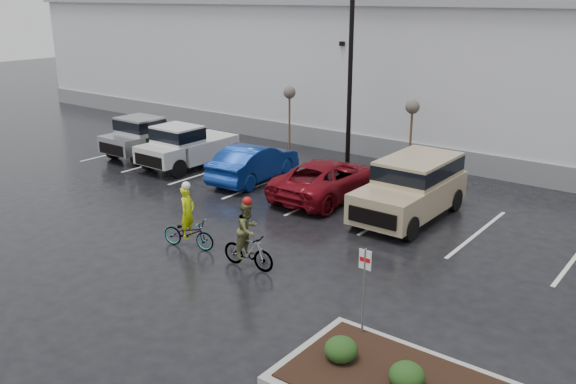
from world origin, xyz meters
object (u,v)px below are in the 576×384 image
Objects in this scene: pickup_silver at (155,134)px; sapling_mid at (412,111)px; fire_lane_sign at (364,283)px; cyclist_olive at (248,242)px; car_red at (328,179)px; pickup_white at (193,144)px; sapling_west at (289,96)px; suv_tan at (410,190)px; lamppost at (351,37)px; car_blue at (254,162)px; cyclist_hivis at (188,227)px.

sapling_mid is at bearing 21.51° from pickup_silver.
sapling_mid reaches higher than fire_lane_sign.
pickup_silver is 13.96m from cyclist_olive.
pickup_silver is 0.98× the size of car_red.
pickup_white is at bearing 149.43° from fire_lane_sign.
pickup_silver is (-4.74, -4.43, -1.75)m from sapling_west.
suv_tan reaches higher than pickup_white.
sapling_mid reaches higher than suv_tan.
sapling_west is at bearing 180.00° from sapling_mid.
lamppost reaches higher than sapling_mid.
sapling_mid is at bearing -0.36° from cyclist_olive.
car_red is (7.40, -0.11, -0.24)m from pickup_white.
suv_tan is (-2.77, 7.73, -0.38)m from fire_lane_sign.
car_blue is (6.60, -0.42, -0.21)m from pickup_silver.
cyclist_hivis is at bearing -122.77° from suv_tan.
lamppost is 1.77× the size of pickup_silver.
sapling_west is 5.38m from pickup_white.
fire_lane_sign reaches higher than car_red.
sapling_mid is (6.50, 0.00, 0.00)m from sapling_west.
sapling_mid reaches higher than pickup_silver.
car_blue is 0.88× the size of car_red.
car_blue is at bearing -1.07° from car_red.
pickup_white is (-8.36, -4.73, -1.75)m from sapling_mid.
sapling_west is 7.62m from car_red.
cyclist_olive is at bearing -36.47° from pickup_white.
sapling_west is 12.67m from cyclist_hivis.
fire_lane_sign is 0.42× the size of pickup_white.
sapling_mid is 13.92m from fire_lane_sign.
car_blue is at bearing -69.08° from sapling_west.
suv_tan is at bearing -46.41° from cyclist_hivis.
car_red is (-6.26, 7.96, -0.67)m from fire_lane_sign.
pickup_white is (2.89, -0.30, 0.00)m from pickup_silver.
cyclist_olive is at bearing -57.60° from sapling_west.
sapling_mid reaches higher than car_blue.
cyclist_olive reaches higher than car_red.
sapling_west is 0.62× the size of pickup_silver.
sapling_mid is 0.62× the size of pickup_white.
sapling_mid reaches higher than pickup_white.
sapling_mid is 12.21m from pickup_silver.
pickup_silver is at bearing 177.35° from suv_tan.
cyclist_olive is at bearing 103.48° from car_red.
pickup_white is at bearing -7.99° from car_blue.
fire_lane_sign is 18.54m from pickup_silver.
cyclist_olive reaches higher than pickup_silver.
car_red is at bearing -41.15° from sapling_west.
lamppost is at bearing 21.43° from pickup_silver.
car_blue is at bearing 10.92° from cyclist_hivis.
car_red is (10.28, -0.41, -0.24)m from pickup_silver.
suv_tan is at bearing -29.31° from sapling_west.
cyclist_hivis reaches higher than suv_tan.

